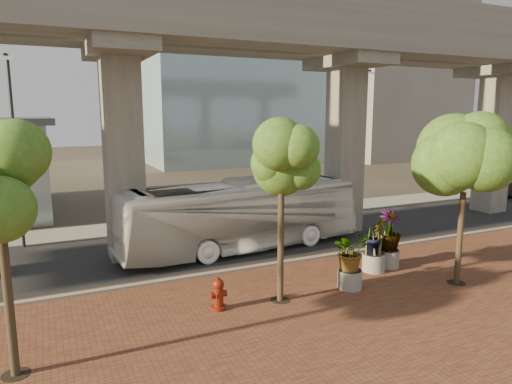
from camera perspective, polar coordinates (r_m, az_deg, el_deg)
name	(u,v)px	position (r m, az deg, el deg)	size (l,w,h in m)	color
ground	(263,252)	(22.06, 0.91, -7.56)	(160.00, 160.00, 0.00)	#373128
brick_plaza	(371,319)	(15.73, 14.19, -15.15)	(70.00, 13.00, 0.06)	brown
asphalt_road	(246,242)	(23.80, -1.20, -6.21)	(90.00, 8.00, 0.04)	black
curb_strip	(283,263)	(20.35, 3.39, -8.86)	(70.00, 0.25, 0.16)	gray
far_sidewalk	(211,219)	(28.75, -5.63, -3.42)	(90.00, 3.00, 0.06)	gray
transit_viaduct	(246,99)	(22.88, -1.27, 11.56)	(72.00, 5.60, 12.40)	gray
midrise_block	(388,76)	(72.63, 16.14, 13.71)	(18.00, 16.00, 24.00)	gray
transit_bus	(241,216)	(22.10, -1.84, -2.98)	(2.85, 12.15, 3.39)	white
fire_hydrant	(218,294)	(15.74, -4.72, -12.59)	(0.56, 0.51, 1.12)	maroon
planter_front	(351,254)	(17.55, 11.74, -7.56)	(2.02, 2.02, 2.22)	#A4A194
planter_right	(389,233)	(20.32, 16.29, -4.89)	(2.33, 2.33, 2.49)	gray
planter_left	(375,238)	(19.64, 14.62, -5.63)	(2.11, 2.11, 2.32)	#A39D93
street_tree_near_west	(281,166)	(15.36, 3.20, 3.31)	(3.27, 3.27, 6.31)	#433426
street_tree_near_east	(466,160)	(18.72, 24.76, 3.68)	(4.24, 4.24, 6.77)	#433426
streetlamp_west	(14,140)	(24.64, -27.97, 5.79)	(0.45, 1.33, 9.17)	#302F35
streetlamp_east	(358,132)	(30.85, 12.62, 7.33)	(0.46, 1.34, 9.22)	#2C2C31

